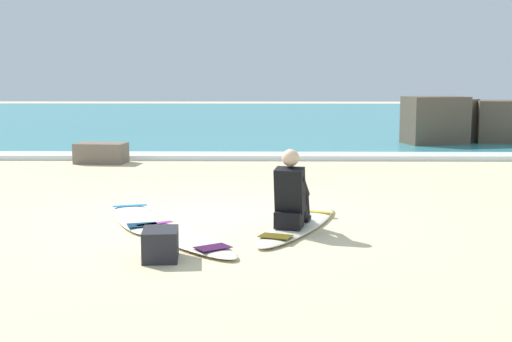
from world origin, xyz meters
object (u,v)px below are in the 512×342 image
at_px(surfboard_spare_near, 135,217).
at_px(beach_bag, 161,244).
at_px(surfboard_main, 299,225).
at_px(surfer_seated, 291,197).
at_px(surfboard_spare_far, 180,237).
at_px(shoreline_rock, 101,153).

relative_size(surfboard_spare_near, beach_bag, 4.68).
xyz_separation_m(surfboard_main, beach_bag, (-1.50, -1.53, 0.12)).
height_order(surfboard_main, surfboard_spare_near, same).
bearing_deg(surfer_seated, surfboard_main, 65.29).
relative_size(surfboard_main, surfboard_spare_far, 1.15).
bearing_deg(beach_bag, shoreline_rock, 107.39).
bearing_deg(surfboard_main, surfer_seated, -114.71).
xyz_separation_m(surfboard_main, surfboard_spare_far, (-1.41, -0.67, 0.00)).
bearing_deg(surfboard_spare_far, beach_bag, -96.17).
xyz_separation_m(surfboard_spare_far, shoreline_rock, (-2.57, 7.04, 0.18)).
relative_size(surfboard_spare_near, shoreline_rock, 2.12).
relative_size(surfer_seated, surfboard_spare_near, 0.42).
bearing_deg(surfboard_spare_near, surfboard_spare_far, -57.53).
distance_m(surfboard_main, shoreline_rock, 7.51).
xyz_separation_m(surfer_seated, beach_bag, (-1.40, -1.31, -0.28)).
relative_size(surfboard_main, shoreline_rock, 2.46).
distance_m(surfer_seated, shoreline_rock, 7.65).
distance_m(surfboard_main, surfboard_spare_near, 2.19).
bearing_deg(surfer_seated, surfboard_spare_far, -161.12).
height_order(surfboard_main, surfboard_spare_far, same).
distance_m(surfboard_main, surfer_seated, 0.47).
distance_m(surfboard_spare_near, shoreline_rock, 6.17).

